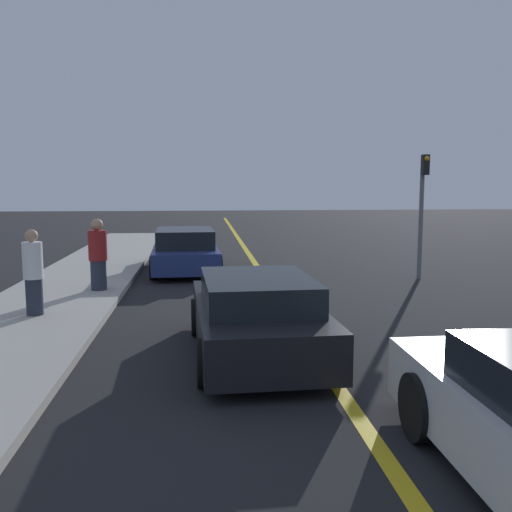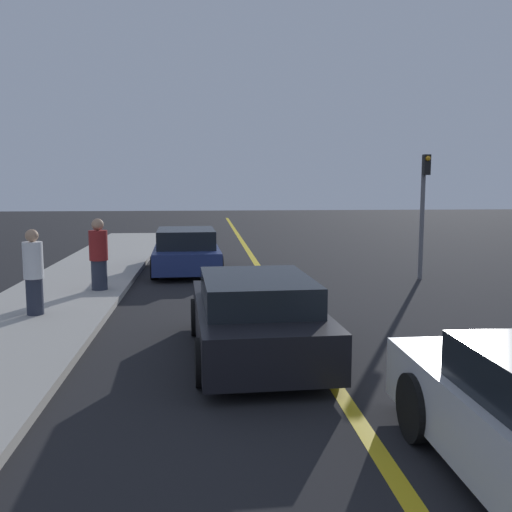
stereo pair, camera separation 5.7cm
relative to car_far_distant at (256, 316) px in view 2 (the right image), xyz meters
The scene contains 7 objects.
road_center_line 5.52m from the car_far_distant, 80.20° to the left, with size 0.20×60.00×0.01m.
sidewalk_left 5.80m from the car_far_distant, 135.23° to the left, with size 2.81×33.34×0.14m.
car_far_distant is the anchor object (origin of this frame).
car_parked_left_lot 8.68m from the car_far_distant, 98.79° to the left, with size 2.14×4.31×1.31m.
pedestrian_far_standing 4.81m from the car_far_distant, 147.58° to the left, with size 0.37×0.37×1.65m.
pedestrian_by_sign 6.08m from the car_far_distant, 122.75° to the left, with size 0.43×0.43×1.70m.
traffic_light 8.61m from the car_far_distant, 51.92° to the left, with size 0.18×0.40×3.43m.
Camera 2 is at (-1.70, 4.04, 2.66)m, focal length 40.00 mm.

